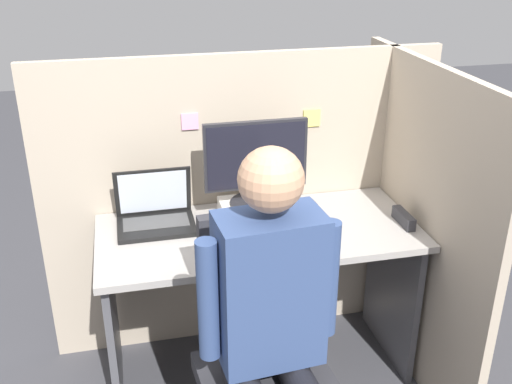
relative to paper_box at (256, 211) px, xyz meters
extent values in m
cube|color=tan|center=(-0.01, 0.22, -0.06)|extent=(1.87, 0.04, 1.43)
cube|color=#F4EA66|center=(0.31, 0.19, 0.35)|extent=(0.08, 0.01, 0.08)
cube|color=#EA9EC6|center=(-0.25, 0.19, 0.37)|extent=(0.07, 0.01, 0.07)
cube|color=tan|center=(0.70, -0.17, -0.06)|extent=(0.04, 1.23, 1.43)
cube|color=#9E9993|center=(-0.01, -0.11, -0.05)|extent=(1.37, 0.61, 0.03)
cube|color=#4C4C51|center=(-0.66, -0.11, -0.42)|extent=(0.03, 0.52, 0.71)
cube|color=#4C4C51|center=(0.64, -0.11, -0.42)|extent=(0.03, 0.52, 0.71)
cube|color=white|center=(0.00, 0.00, 0.00)|extent=(0.30, 0.24, 0.07)
cylinder|color=#232328|center=(0.00, 0.00, 0.04)|extent=(0.23, 0.23, 0.01)
cylinder|color=#232328|center=(0.00, 0.00, 0.08)|extent=(0.04, 0.04, 0.08)
cube|color=#232328|center=(0.00, 0.00, 0.26)|extent=(0.45, 0.02, 0.30)
cube|color=black|center=(0.00, -0.01, 0.26)|extent=(0.42, 0.00, 0.28)
cube|color=black|center=(-0.44, 0.00, -0.02)|extent=(0.33, 0.23, 0.02)
cube|color=#424242|center=(-0.44, 0.02, -0.01)|extent=(0.28, 0.13, 0.00)
cube|color=black|center=(-0.44, 0.09, 0.10)|extent=(0.33, 0.06, 0.23)
cube|color=silver|center=(-0.44, 0.09, 0.10)|extent=(0.29, 0.05, 0.20)
ellipsoid|color=black|center=(-0.25, -0.17, -0.02)|extent=(0.07, 0.05, 0.03)
cube|color=#2D2D33|center=(0.61, -0.20, -0.01)|extent=(0.04, 0.16, 0.05)
cone|color=orange|center=(-0.11, -0.35, -0.02)|extent=(0.04, 0.12, 0.04)
cylinder|color=green|center=(-0.11, -0.28, -0.02)|extent=(0.02, 0.02, 0.02)
cube|color=#2D2D33|center=(-0.10, -0.47, -0.03)|extent=(0.44, 0.09, 0.54)
cylinder|color=black|center=(-0.04, -0.82, -0.24)|extent=(0.13, 0.29, 0.11)
cube|color=#334775|center=(-0.12, -0.73, 0.08)|extent=(0.36, 0.23, 0.53)
sphere|color=tan|center=(-0.12, -0.73, 0.47)|extent=(0.20, 0.20, 0.20)
cylinder|color=#334775|center=(-0.33, -0.75, 0.08)|extent=(0.07, 0.07, 0.43)
cylinder|color=#334775|center=(0.08, -0.71, 0.08)|extent=(0.07, 0.07, 0.43)
camera|label=1|loc=(-0.53, -2.31, 1.16)|focal=42.00mm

